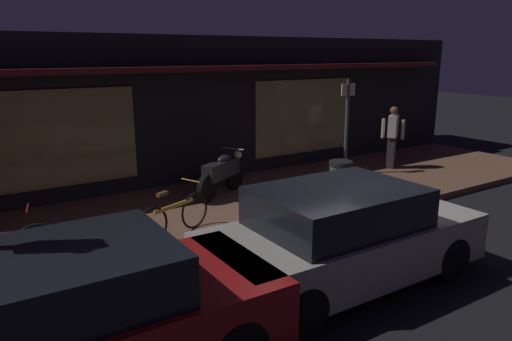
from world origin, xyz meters
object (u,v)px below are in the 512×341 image
Objects in this scene: motorcycle at (222,173)px; parked_car_far at (342,236)px; bicycle_parked at (174,217)px; trash_bin at (340,183)px; parked_car_near at (72,319)px; sign_post at (347,121)px; person_bystander at (392,136)px.

motorcycle is 4.29m from parked_car_far.
parked_car_far reaches higher than bicycle_parked.
trash_bin is (1.66, -1.96, -0.03)m from motorcycle.
parked_car_near is 1.00× the size of parked_car_far.
sign_post is (5.51, 1.67, 1.00)m from bicycle_parked.
bicycle_parked is (-1.88, -1.71, -0.14)m from motorcycle.
trash_bin is at bearing -135.76° from sign_post.
bicycle_parked is at bearing -168.52° from person_bystander.
sign_post reaches higher than bicycle_parked.
motorcycle is at bearing 83.85° from parked_car_far.
motorcycle reaches higher than bicycle_parked.
parked_car_near is (-2.25, -2.71, 0.20)m from bicycle_parked.
parked_car_far is at bearing 2.39° from parked_car_near.
bicycle_parked is 3.55m from trash_bin.
parked_car_far reaches higher than trash_bin.
trash_bin is at bearing 23.01° from parked_car_near.
motorcycle is 0.65× the size of sign_post.
motorcycle reaches higher than trash_bin.
trash_bin is (-1.97, -1.92, -0.89)m from sign_post.
parked_car_far is at bearing -134.05° from sign_post.
person_bystander is at bearing 11.48° from bicycle_parked.
trash_bin is 0.23× the size of parked_car_near.
parked_car_near reaches higher than motorcycle.
parked_car_near is at bearing -156.99° from trash_bin.
sign_post is 5.94m from parked_car_far.
parked_car_near is at bearing -177.61° from parked_car_far.
parked_car_far is (-0.46, -4.26, 0.06)m from motorcycle.
parked_car_far is at bearing -144.41° from person_bystander.
sign_post is at bearing 44.24° from trash_bin.
motorcycle is 2.57m from trash_bin.
bicycle_parked is at bearing -163.14° from sign_post.
bicycle_parked is 0.38× the size of parked_car_far.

